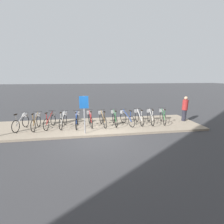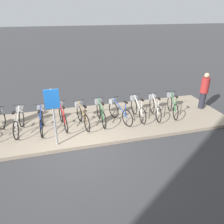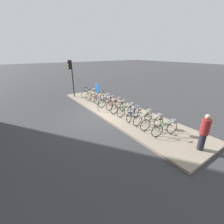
{
  "view_description": "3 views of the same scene",
  "coord_description": "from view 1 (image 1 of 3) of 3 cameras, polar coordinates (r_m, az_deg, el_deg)",
  "views": [
    {
      "loc": [
        -0.36,
        -6.96,
        2.91
      ],
      "look_at": [
        0.74,
        0.26,
        1.19
      ],
      "focal_mm": 24.0,
      "sensor_mm": 36.0,
      "label": 1
    },
    {
      "loc": [
        -0.48,
        -5.92,
        4.1
      ],
      "look_at": [
        1.23,
        0.4,
        1.02
      ],
      "focal_mm": 35.0,
      "sensor_mm": 36.0,
      "label": 2
    },
    {
      "loc": [
        7.91,
        -4.44,
        3.92
      ],
      "look_at": [
        1.08,
        0.29,
        0.61
      ],
      "focal_mm": 24.0,
      "sensor_mm": 36.0,
      "label": 3
    }
  ],
  "objects": [
    {
      "name": "parked_bicycle_8",
      "position": [
        8.96,
        5.47,
        -2.16
      ],
      "size": [
        0.64,
        1.45,
        0.94
      ],
      "color": "black",
      "rests_on": "sidewalk"
    },
    {
      "name": "parked_bicycle_10",
      "position": [
        9.45,
        14.42,
        -1.7
      ],
      "size": [
        0.46,
        1.52,
        0.94
      ],
      "color": "black",
      "rests_on": "sidewalk"
    },
    {
      "name": "parked_bicycle_3",
      "position": [
        8.97,
        -18.02,
        -2.75
      ],
      "size": [
        0.46,
        1.53,
        0.94
      ],
      "color": "black",
      "rests_on": "sidewalk"
    },
    {
      "name": "parked_bicycle_7",
      "position": [
        8.91,
        0.93,
        -2.18
      ],
      "size": [
        0.46,
        1.53,
        0.94
      ],
      "color": "black",
      "rests_on": "sidewalk"
    },
    {
      "name": "parked_bicycle_11",
      "position": [
        9.8,
        18.7,
        -1.47
      ],
      "size": [
        0.53,
        1.49,
        0.94
      ],
      "color": "black",
      "rests_on": "sidewalk"
    },
    {
      "name": "parked_bicycle_9",
      "position": [
        9.25,
        10.15,
        -1.81
      ],
      "size": [
        0.46,
        1.53,
        0.94
      ],
      "color": "black",
      "rests_on": "sidewalk"
    },
    {
      "name": "ground_plane",
      "position": [
        7.55,
        -5.33,
        -9.5
      ],
      "size": [
        120.0,
        120.0,
        0.0
      ],
      "primitive_type": "plane",
      "color": "#38383A"
    },
    {
      "name": "parked_bicycle_6",
      "position": [
        8.76,
        -3.66,
        -2.49
      ],
      "size": [
        0.46,
        1.51,
        0.94
      ],
      "color": "black",
      "rests_on": "sidewalk"
    },
    {
      "name": "parked_bicycle_4",
      "position": [
        8.77,
        -13.21,
        -2.8
      ],
      "size": [
        0.46,
        1.53,
        0.94
      ],
      "color": "black",
      "rests_on": "sidewalk"
    },
    {
      "name": "parked_bicycle_0",
      "position": [
        9.53,
        -31.13,
        -3.12
      ],
      "size": [
        0.46,
        1.51,
        0.94
      ],
      "color": "black",
      "rests_on": "sidewalk"
    },
    {
      "name": "parked_bicycle_1",
      "position": [
        9.24,
        -26.85,
        -3.09
      ],
      "size": [
        0.46,
        1.53,
        0.94
      ],
      "color": "black",
      "rests_on": "sidewalk"
    },
    {
      "name": "pedestrian",
      "position": [
        10.67,
        25.99,
        1.3
      ],
      "size": [
        0.34,
        0.34,
        1.59
      ],
      "color": "#23232D",
      "rests_on": "sidewalk"
    },
    {
      "name": "parked_bicycle_5",
      "position": [
        8.85,
        -8.36,
        -2.44
      ],
      "size": [
        0.46,
        1.52,
        0.94
      ],
      "color": "black",
      "rests_on": "sidewalk"
    },
    {
      "name": "sidewalk",
      "position": [
        9.01,
        -5.94,
        -5.29
      ],
      "size": [
        12.35,
        3.16,
        0.12
      ],
      "color": "gray",
      "rests_on": "ground_plane"
    },
    {
      "name": "parked_bicycle_2",
      "position": [
        9.13,
        -22.4,
        -2.83
      ],
      "size": [
        0.47,
        1.51,
        0.94
      ],
      "color": "black",
      "rests_on": "sidewalk"
    },
    {
      "name": "sign_post",
      "position": [
        7.41,
        -10.58,
        1.38
      ],
      "size": [
        0.44,
        0.07,
        1.9
      ],
      "color": "#99999E",
      "rests_on": "sidewalk"
    }
  ]
}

